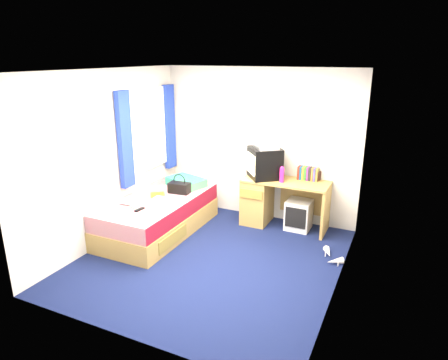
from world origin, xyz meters
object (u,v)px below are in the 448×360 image
at_px(aerosol_can, 278,172).
at_px(handbag, 180,187).
at_px(pillow, 186,182).
at_px(white_heels, 331,257).
at_px(towel, 161,202).
at_px(vcr, 265,145).
at_px(water_bottle, 127,203).
at_px(remote_control, 139,209).
at_px(bed, 159,215).
at_px(colour_swatch_fan, 135,208).
at_px(desk, 268,199).
at_px(storage_cube, 299,215).
at_px(picture_frame, 319,176).
at_px(magazine, 158,195).
at_px(pink_water_bottle, 282,175).
at_px(crt_tv, 265,163).

bearing_deg(aerosol_can, handbag, -151.45).
distance_m(pillow, white_heels, 2.55).
distance_m(handbag, towel, 0.56).
distance_m(vcr, aerosol_can, 0.47).
height_order(water_bottle, remote_control, water_bottle).
xyz_separation_m(bed, colour_swatch_fan, (-0.05, -0.47, 0.28)).
bearing_deg(vcr, remote_control, -77.22).
relative_size(desk, colour_swatch_fan, 5.91).
bearing_deg(aerosol_can, water_bottle, -139.38).
height_order(storage_cube, picture_frame, picture_frame).
bearing_deg(magazine, aerosol_can, 32.13).
bearing_deg(pink_water_bottle, handbag, -159.35).
bearing_deg(vcr, colour_swatch_fan, -79.80).
height_order(handbag, water_bottle, handbag).
xyz_separation_m(handbag, white_heels, (2.36, -0.12, -0.59)).
height_order(bed, remote_control, remote_control).
xyz_separation_m(pillow, magazine, (-0.15, -0.60, -0.06)).
distance_m(desk, vcr, 0.86).
xyz_separation_m(pillow, remote_control, (-0.04, -1.19, -0.06)).
bearing_deg(magazine, desk, 32.56).
bearing_deg(towel, aerosol_can, 44.91).
bearing_deg(water_bottle, bed, 60.26).
relative_size(desk, storage_cube, 2.85).
relative_size(handbag, white_heels, 0.78).
bearing_deg(pillow, handbag, -76.51).
bearing_deg(desk, aerosol_can, 26.82).
height_order(desk, aerosol_can, aerosol_can).
distance_m(storage_cube, vcr, 1.18).
bearing_deg(remote_control, magazine, 105.17).
bearing_deg(water_bottle, pillow, 73.63).
bearing_deg(crt_tv, towel, -79.88).
height_order(bed, vcr, vcr).
bearing_deg(remote_control, crt_tv, 55.39).
relative_size(storage_cube, colour_swatch_fan, 2.07).
distance_m(storage_cube, remote_control, 2.40).
distance_m(colour_swatch_fan, white_heels, 2.72).
distance_m(desk, pink_water_bottle, 0.52).
height_order(desk, handbag, handbag).
relative_size(storage_cube, crt_tv, 0.71).
height_order(bed, desk, desk).
xyz_separation_m(storage_cube, crt_tv, (-0.58, 0.00, 0.76)).
xyz_separation_m(bed, pink_water_bottle, (1.62, 0.89, 0.59)).
height_order(aerosol_can, towel, aerosol_can).
relative_size(bed, pillow, 3.34).
bearing_deg(crt_tv, remote_control, -77.91).
distance_m(handbag, colour_swatch_fan, 0.85).
bearing_deg(desk, vcr, 177.05).
xyz_separation_m(pink_water_bottle, white_heels, (0.92, -0.66, -0.82)).
relative_size(storage_cube, aerosol_can, 2.56).
height_order(pillow, crt_tv, crt_tv).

